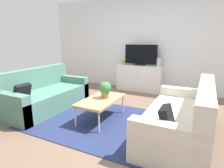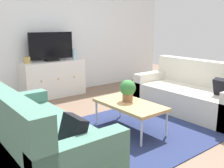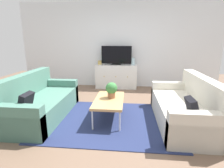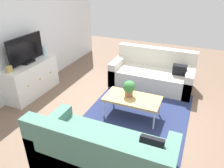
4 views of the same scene
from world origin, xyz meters
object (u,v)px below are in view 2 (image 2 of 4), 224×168
couch_left_side (32,140)px  flat_screen_tv (51,47)px  glass_vase (75,54)px  potted_plant (128,89)px  mantel_clock (27,60)px  coffee_table (130,105)px  tv_console (53,79)px  couch_right_side (193,95)px

couch_left_side → flat_screen_tv: bearing=59.8°
couch_left_side → glass_vase: size_ratio=8.25×
potted_plant → flat_screen_tv: flat_screen_tv is taller
couch_left_side → mantel_clock: (0.86, 2.37, 0.53)m
coffee_table → couch_left_side: bearing=-178.4°
tv_console → mantel_clock: mantel_clock is taller
couch_right_side → coffee_table: couch_right_side is taller
tv_console → mantel_clock: (-0.53, 0.00, 0.44)m
mantel_clock → potted_plant: bearing=-75.0°
couch_left_side → glass_vase: 3.11m
glass_vase → coffee_table: bearing=-102.0°
coffee_table → flat_screen_tv: size_ratio=1.10×
couch_right_side → tv_console: size_ratio=1.46×
coffee_table → glass_vase: (0.50, 2.33, 0.48)m
glass_vase → flat_screen_tv: bearing=177.8°
glass_vase → mantel_clock: size_ratio=1.77×
couch_left_side → glass_vase: (1.92, 2.37, 0.58)m
couch_right_side → flat_screen_tv: 2.92m
tv_console → mantel_clock: 0.69m
coffee_table → mantel_clock: bearing=103.6°
potted_plant → mantel_clock: 2.34m
coffee_table → glass_vase: size_ratio=4.52×
couch_left_side → glass_vase: bearing=51.0°
couch_left_side → mantel_clock: size_ratio=14.63×
glass_vase → couch_right_side: bearing=-68.0°
mantel_clock → glass_vase: bearing=0.0°
potted_plant → glass_vase: (0.46, 2.25, 0.28)m
mantel_clock → coffee_table: bearing=-76.4°
potted_plant → couch_right_side: bearing=-5.1°
coffee_table → potted_plant: (0.04, 0.09, 0.20)m
couch_left_side → flat_screen_tv: (1.39, 2.39, 0.76)m
coffee_table → glass_vase: bearing=78.0°
potted_plant → coffee_table: bearing=-113.7°
couch_left_side → couch_right_side: 2.88m
couch_left_side → mantel_clock: mantel_clock is taller
couch_right_side → mantel_clock: size_ratio=14.63×
potted_plant → mantel_clock: (-0.60, 2.25, 0.23)m
flat_screen_tv → glass_vase: (0.53, -0.02, -0.18)m
couch_left_side → flat_screen_tv: flat_screen_tv is taller
tv_console → flat_screen_tv: (-0.00, 0.02, 0.67)m
couch_left_side → coffee_table: 1.43m
couch_left_side → couch_right_side: bearing=0.0°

